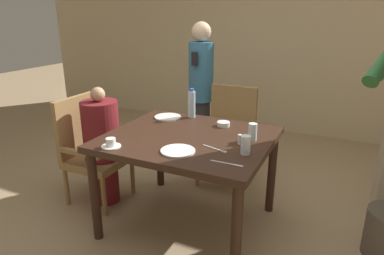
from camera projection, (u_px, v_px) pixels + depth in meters
ground_plane at (189, 223)px, 2.87m from camera, size 16.00×16.00×0.00m
wall_back at (274, 33)px, 4.74m from camera, size 8.00×0.06×2.80m
dining_table at (189, 147)px, 2.65m from camera, size 1.23×1.08×0.78m
chair_left_side at (90, 147)px, 3.11m from camera, size 0.49×0.49×0.96m
diner_in_left_chair at (102, 145)px, 3.04m from camera, size 0.32×0.32×1.08m
chair_far_side at (229, 132)px, 3.50m from camera, size 0.49×0.49×0.96m
standing_host at (201, 91)px, 3.76m from camera, size 0.27×0.30×1.58m
plate_main_left at (168, 117)px, 3.06m from camera, size 0.24×0.24×0.01m
plate_main_right at (178, 151)px, 2.32m from camera, size 0.24×0.24×0.01m
teacup_with_saucer at (111, 144)px, 2.40m from camera, size 0.14×0.14×0.06m
bowl_small at (223, 124)px, 2.83m from camera, size 0.11×0.11×0.04m
water_bottle at (192, 104)px, 3.04m from camera, size 0.06×0.06×0.26m
glass_tall_near at (246, 145)px, 2.26m from camera, size 0.06×0.06×0.13m
glass_tall_mid at (253, 132)px, 2.51m from camera, size 0.06×0.06×0.13m
salt_shaker at (240, 139)px, 2.44m from camera, size 0.03×0.03×0.07m
pepper_shaker at (245, 141)px, 2.43m from camera, size 0.03×0.03×0.07m
fork_beside_plate at (217, 149)px, 2.35m from camera, size 0.20×0.07×0.00m
knife_beside_plate at (228, 164)px, 2.13m from camera, size 0.22×0.02×0.00m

